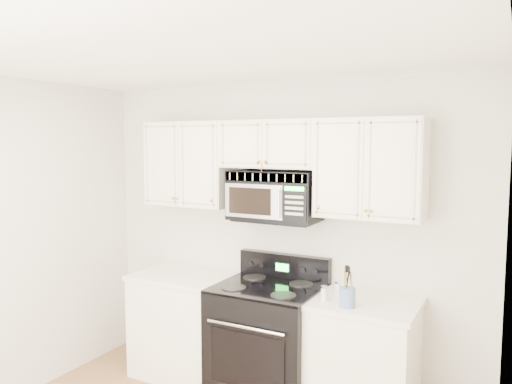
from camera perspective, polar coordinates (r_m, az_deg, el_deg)
The scene contains 9 objects.
room at distance 2.89m, azimuth -12.39°, elevation -10.28°, with size 3.51×3.51×2.61m.
base_cabinet_left at distance 4.71m, azimuth -8.11°, elevation -15.04°, with size 0.86×0.65×0.92m.
base_cabinet_right at distance 4.05m, azimuth 11.61°, elevation -18.69°, with size 0.86×0.65×0.92m.
range at distance 4.24m, azimuth 1.40°, elevation -16.54°, with size 0.83×0.75×1.14m.
upper_cabinets at distance 4.12m, azimuth 1.86°, elevation 3.53°, with size 2.44×0.37×0.75m.
microwave at distance 4.10m, azimuth 2.13°, elevation -0.40°, with size 0.74×0.42×0.41m.
utensil_crock at distance 3.68m, azimuth 10.42°, elevation -11.66°, with size 0.11×0.11×0.30m.
shaker_salt at distance 3.81m, azimuth 7.77°, elevation -11.35°, with size 0.05×0.05×0.11m.
shaker_pepper at distance 3.93m, azimuth 9.35°, elevation -10.82°, with size 0.05×0.05×0.11m.
Camera 1 is at (1.81, -2.11, 2.09)m, focal length 35.00 mm.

